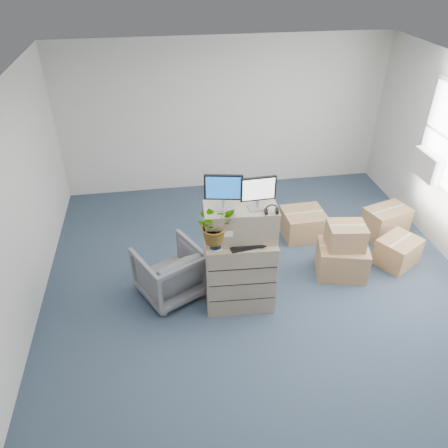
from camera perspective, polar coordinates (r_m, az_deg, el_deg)
The scene contains 17 objects.
ground at distance 6.01m, azimuth 5.53°, elevation -10.57°, with size 7.00×7.00×0.00m, color #263445.
wall_back at distance 8.23m, azimuth 0.09°, elevation 13.93°, with size 6.00×0.02×2.80m, color beige.
ac_unit at distance 7.52m, azimuth 25.24°, elevation 6.99°, with size 0.24×0.60×0.40m, color silver.
filing_cabinet_lower at distance 5.71m, azimuth 2.06°, elevation -6.28°, with size 0.88×0.54×1.03m, color gray.
filing_cabinet_upper at distance 5.31m, azimuth 2.15°, elevation 0.15°, with size 0.88×0.44×0.44m, color gray.
monitor_left at distance 5.04m, azimuth -0.06°, elevation 4.47°, with size 0.45×0.21×0.44m.
monitor_right at distance 5.06m, azimuth 4.50°, elevation 4.29°, with size 0.42×0.17×0.41m.
headphones at distance 5.08m, azimuth 6.23°, elevation 1.82°, with size 0.16×0.16×0.02m, color black.
keyboard at distance 5.29m, azimuth 3.02°, elevation -2.79°, with size 0.44×0.18×0.02m, color black.
mouse at distance 5.35m, azimuth 5.37°, elevation -2.34°, with size 0.09×0.06×0.03m, color silver.
water_bottle at distance 5.35m, azimuth 2.92°, elevation -0.62°, with size 0.08×0.08×0.28m, color gray.
phone_dock at distance 5.38m, azimuth 1.44°, elevation -1.60°, with size 0.06×0.05×0.13m.
external_drive at distance 5.52m, azimuth 6.05°, elevation -0.98°, with size 0.20×0.15×0.06m, color black.
tissue_box at distance 5.47m, azimuth 5.09°, elevation -0.36°, with size 0.22×0.11×0.08m, color #3A79C7.
potted_plant at distance 5.11m, azimuth -1.18°, elevation -0.61°, with size 0.56×0.59×0.47m.
office_chair at distance 5.96m, azimuth -7.10°, elevation -5.95°, with size 0.79×0.74×0.81m, color #59585D.
cardboard_boxes at distance 7.01m, azimuth 16.28°, elevation -1.73°, with size 2.07×1.69×0.84m.
Camera 1 is at (-1.24, -4.14, 4.17)m, focal length 35.00 mm.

